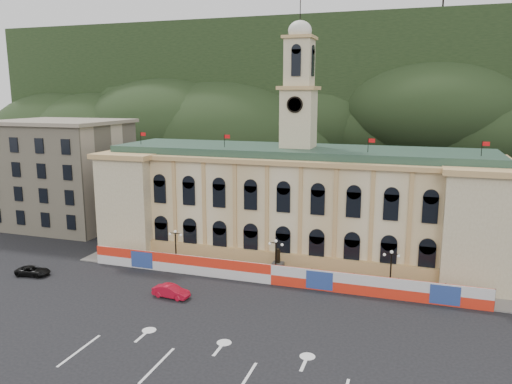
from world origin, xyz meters
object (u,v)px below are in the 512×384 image
(lamp_center, at_px, (276,255))
(black_suv, at_px, (33,271))
(red_sedan, at_px, (171,291))
(statue, at_px, (278,267))

(lamp_center, relative_size, black_suv, 1.12)
(red_sedan, relative_size, black_suv, 0.98)
(black_suv, bearing_deg, statue, -79.81)
(statue, relative_size, red_sedan, 0.83)
(lamp_center, distance_m, black_suv, 31.35)
(statue, relative_size, black_suv, 0.81)
(statue, xyz_separation_m, red_sedan, (-9.77, -10.48, -0.46))
(statue, height_order, lamp_center, lamp_center)
(black_suv, bearing_deg, red_sedan, -99.86)
(red_sedan, bearing_deg, statue, -38.13)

